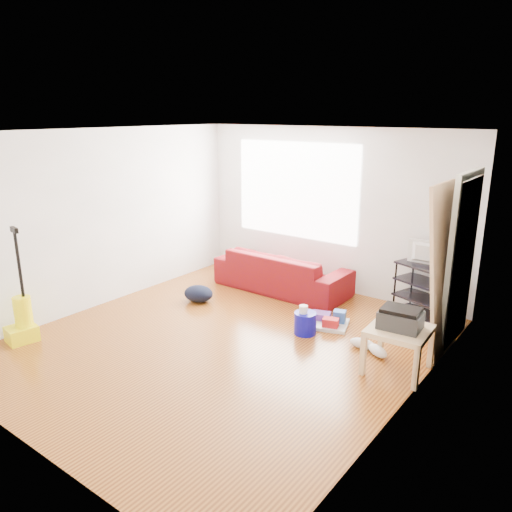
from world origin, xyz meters
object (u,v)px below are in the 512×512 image
Objects in this scene: side_table at (399,335)px; cleaning_tray at (328,321)px; bucket at (305,333)px; backpack at (199,301)px; tv_stand at (423,291)px; sofa at (282,290)px; vacuum at (22,320)px.

cleaning_tray is (-1.18, 0.61, -0.36)m from side_table.
bucket is 0.64× the size of backpack.
tv_stand reaches higher than cleaning_tray.
backpack is (-1.84, -0.00, 0.00)m from bucket.
bucket is at bearing 134.55° from sofa.
tv_stand is (2.13, 0.27, 0.38)m from sofa.
vacuum reaches higher than side_table.
side_table is 4.45m from vacuum.
vacuum reaches higher than cleaning_tray.
sofa is 3.74m from vacuum.
vacuum reaches higher than sofa.
sofa is 1.46m from cleaning_tray.
side_table is 1.49× the size of backpack.
cleaning_tray is at bearing 148.64° from sofa.
backpack is at bearing 80.10° from vacuum.
tv_stand is at bearing 55.22° from bucket.
sofa is 1.35m from backpack.
side_table is 3.17m from backpack.
side_table is 1.37m from bucket.
bucket is (-0.99, -1.43, -0.38)m from tv_stand.
sofa is 2.55× the size of tv_stand.
cleaning_tray is (-0.88, -1.03, -0.32)m from tv_stand.
backpack is (-1.95, -0.40, -0.06)m from cleaning_tray.
sofa is 3.19× the size of cleaning_tray.
tv_stand is at bearing 55.23° from vacuum.
vacuum is at bearing 65.90° from sofa.
vacuum reaches higher than tv_stand.
sofa is 1.62m from bucket.
bucket is (1.14, -1.16, 0.00)m from sofa.
backpack is at bearing -134.49° from tv_stand.
side_table is (2.43, -1.36, 0.42)m from sofa.
bucket is 0.42× the size of cleaning_tray.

